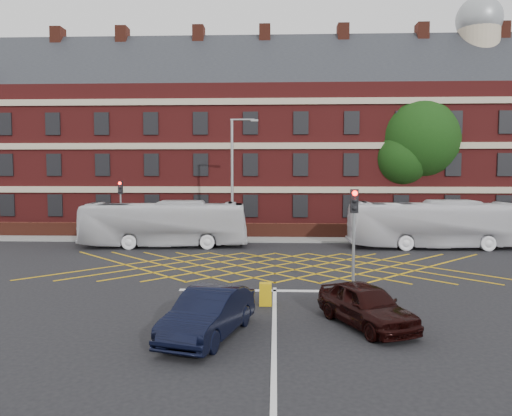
{
  "coord_description": "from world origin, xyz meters",
  "views": [
    {
      "loc": [
        0.04,
        -24.01,
        4.99
      ],
      "look_at": [
        -0.98,
        1.5,
        3.1
      ],
      "focal_mm": 35.0,
      "sensor_mm": 36.0,
      "label": 1
    }
  ],
  "objects_px": {
    "car_maroon": "(366,305)",
    "traffic_light_near": "(354,252)",
    "car_navy": "(209,313)",
    "utility_cabinet": "(266,294)",
    "deciduous_tree": "(417,146)",
    "bus_left": "(165,224)",
    "direction_signs": "(98,220)",
    "street_lamp": "(233,203)",
    "traffic_light_far": "(121,216)",
    "bus_right": "(435,224)"
  },
  "relations": [
    {
      "from": "car_maroon",
      "to": "traffic_light_near",
      "type": "relative_size",
      "value": 0.95
    },
    {
      "from": "traffic_light_near",
      "to": "traffic_light_far",
      "type": "distance_m",
      "value": 21.25
    },
    {
      "from": "bus_left",
      "to": "traffic_light_near",
      "type": "xyz_separation_m",
      "value": [
        10.45,
        -12.4,
        0.25
      ]
    },
    {
      "from": "deciduous_tree",
      "to": "traffic_light_near",
      "type": "xyz_separation_m",
      "value": [
        -8.4,
        -21.63,
        -5.31
      ]
    },
    {
      "from": "car_navy",
      "to": "car_maroon",
      "type": "relative_size",
      "value": 1.07
    },
    {
      "from": "traffic_light_near",
      "to": "traffic_light_far",
      "type": "relative_size",
      "value": 1.0
    },
    {
      "from": "car_maroon",
      "to": "utility_cabinet",
      "type": "xyz_separation_m",
      "value": [
        -3.29,
        2.4,
        -0.28
      ]
    },
    {
      "from": "car_navy",
      "to": "traffic_light_near",
      "type": "relative_size",
      "value": 1.03
    },
    {
      "from": "traffic_light_near",
      "to": "direction_signs",
      "type": "bearing_deg",
      "value": 135.48
    },
    {
      "from": "traffic_light_near",
      "to": "direction_signs",
      "type": "relative_size",
      "value": 1.94
    },
    {
      "from": "street_lamp",
      "to": "utility_cabinet",
      "type": "distance_m",
      "value": 15.53
    },
    {
      "from": "traffic_light_far",
      "to": "street_lamp",
      "type": "bearing_deg",
      "value": -14.92
    },
    {
      "from": "car_navy",
      "to": "car_maroon",
      "type": "xyz_separation_m",
      "value": [
        4.93,
        1.25,
        -0.03
      ]
    },
    {
      "from": "traffic_light_near",
      "to": "street_lamp",
      "type": "height_order",
      "value": "street_lamp"
    },
    {
      "from": "car_maroon",
      "to": "street_lamp",
      "type": "relative_size",
      "value": 0.48
    },
    {
      "from": "car_navy",
      "to": "bus_left",
      "type": "bearing_deg",
      "value": 122.32
    },
    {
      "from": "car_maroon",
      "to": "street_lamp",
      "type": "distance_m",
      "value": 18.58
    },
    {
      "from": "car_navy",
      "to": "car_maroon",
      "type": "distance_m",
      "value": 5.09
    },
    {
      "from": "traffic_light_near",
      "to": "utility_cabinet",
      "type": "xyz_separation_m",
      "value": [
        -3.5,
        -1.71,
        -1.35
      ]
    },
    {
      "from": "bus_right",
      "to": "deciduous_tree",
      "type": "height_order",
      "value": "deciduous_tree"
    },
    {
      "from": "bus_right",
      "to": "car_navy",
      "type": "bearing_deg",
      "value": 144.95
    },
    {
      "from": "traffic_light_near",
      "to": "street_lamp",
      "type": "distance_m",
      "value": 14.74
    },
    {
      "from": "bus_left",
      "to": "direction_signs",
      "type": "distance_m",
      "value": 6.78
    },
    {
      "from": "bus_left",
      "to": "car_maroon",
      "type": "height_order",
      "value": "bus_left"
    },
    {
      "from": "traffic_light_far",
      "to": "street_lamp",
      "type": "relative_size",
      "value": 0.51
    },
    {
      "from": "traffic_light_far",
      "to": "car_navy",
      "type": "bearing_deg",
      "value": -66.26
    },
    {
      "from": "car_maroon",
      "to": "traffic_light_far",
      "type": "relative_size",
      "value": 0.95
    },
    {
      "from": "bus_left",
      "to": "bus_right",
      "type": "relative_size",
      "value": 0.98
    },
    {
      "from": "utility_cabinet",
      "to": "bus_right",
      "type": "bearing_deg",
      "value": 53.15
    },
    {
      "from": "bus_right",
      "to": "deciduous_tree",
      "type": "bearing_deg",
      "value": -8.19
    },
    {
      "from": "traffic_light_near",
      "to": "utility_cabinet",
      "type": "relative_size",
      "value": 5.12
    },
    {
      "from": "car_maroon",
      "to": "traffic_light_near",
      "type": "bearing_deg",
      "value": 63.05
    },
    {
      "from": "traffic_light_far",
      "to": "direction_signs",
      "type": "bearing_deg",
      "value": 170.66
    },
    {
      "from": "bus_left",
      "to": "utility_cabinet",
      "type": "height_order",
      "value": "bus_left"
    },
    {
      "from": "deciduous_tree",
      "to": "bus_right",
      "type": "bearing_deg",
      "value": -97.68
    },
    {
      "from": "bus_left",
      "to": "car_maroon",
      "type": "relative_size",
      "value": 2.67
    },
    {
      "from": "street_lamp",
      "to": "direction_signs",
      "type": "distance_m",
      "value": 10.64
    },
    {
      "from": "car_maroon",
      "to": "direction_signs",
      "type": "bearing_deg",
      "value": 104.59
    },
    {
      "from": "bus_left",
      "to": "traffic_light_near",
      "type": "distance_m",
      "value": 16.21
    },
    {
      "from": "deciduous_tree",
      "to": "direction_signs",
      "type": "distance_m",
      "value": 25.91
    },
    {
      "from": "car_navy",
      "to": "utility_cabinet",
      "type": "distance_m",
      "value": 4.01
    },
    {
      "from": "bus_right",
      "to": "car_navy",
      "type": "distance_m",
      "value": 21.75
    },
    {
      "from": "street_lamp",
      "to": "direction_signs",
      "type": "bearing_deg",
      "value": 166.07
    },
    {
      "from": "deciduous_tree",
      "to": "traffic_light_far",
      "type": "xyz_separation_m",
      "value": [
        -22.79,
        -5.98,
        -5.31
      ]
    },
    {
      "from": "bus_right",
      "to": "car_maroon",
      "type": "xyz_separation_m",
      "value": [
        -7.39,
        -16.66,
        -0.86
      ]
    },
    {
      "from": "bus_left",
      "to": "street_lamp",
      "type": "height_order",
      "value": "street_lamp"
    },
    {
      "from": "car_maroon",
      "to": "deciduous_tree",
      "type": "bearing_deg",
      "value": 47.49
    },
    {
      "from": "car_maroon",
      "to": "direction_signs",
      "type": "distance_m",
      "value": 25.68
    },
    {
      "from": "bus_left",
      "to": "direction_signs",
      "type": "relative_size",
      "value": 4.95
    },
    {
      "from": "utility_cabinet",
      "to": "direction_signs",
      "type": "bearing_deg",
      "value": 125.75
    }
  ]
}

